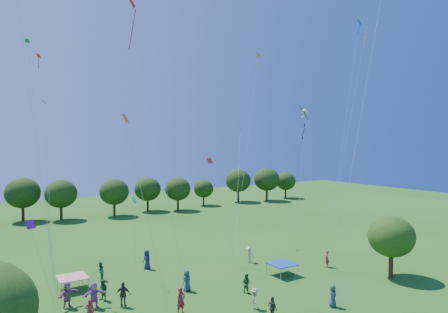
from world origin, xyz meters
The scene contains 34 objects.
near_tree_east centered at (16.02, 11.40, 3.64)m, with size 4.06×4.06×5.48m.
treeline centered at (-1.73, 55.43, 4.09)m, with size 88.01×8.77×6.77m.
tent_red_stripe centered at (-8.64, 23.42, 1.04)m, with size 2.20×2.20×1.10m.
tent_blue centered at (8.12, 16.98, 1.04)m, with size 2.20×2.20×1.10m.
crowd_person_0 centered at (-1.49, 25.28, 0.90)m, with size 0.89×0.48×1.81m, color navy.
crowd_person_1 centered at (-8.96, 16.63, 0.79)m, with size 0.59×0.38×1.57m, color maroon.
crowd_person_2 centered at (2.94, 15.31, 0.77)m, with size 0.76×0.41×1.54m, color #255827.
crowd_person_3 centered at (1.65, 12.47, 0.75)m, with size 0.98×0.44×1.50m, color #A49783.
crowd_person_4 centered at (1.63, 10.44, 0.77)m, with size 0.91×0.41×1.55m, color #3E3331.
crowd_person_5 centered at (-8.09, 18.88, 0.93)m, with size 1.74×0.62×1.87m, color #A662A8.
crowd_person_6 centered at (-0.89, 18.18, 0.85)m, with size 0.84×0.45×1.69m, color navy.
crowd_person_7 centered at (13.35, 16.46, 0.81)m, with size 0.60×0.39×1.62m, color maroon.
crowd_person_8 centered at (-7.18, 19.83, 0.80)m, with size 0.79×0.43×1.59m, color #265A36.
crowd_person_9 centered at (7.96, 21.74, 0.78)m, with size 1.02×0.46×1.57m, color #B6B092.
crowd_person_10 centered at (-6.21, 17.97, 0.90)m, with size 1.06×0.48×1.80m, color #372E2C.
crowd_person_11 centered at (-9.71, 19.98, 0.94)m, with size 1.76×0.63×1.88m, color #94567F.
crowd_person_12 centered at (6.67, 9.66, 0.80)m, with size 0.78×0.42×1.59m, color navy.
crowd_person_13 centered at (-3.19, 14.62, 0.93)m, with size 0.69×0.45×1.86m, color maroon.
crowd_person_14 centered at (-6.12, 24.45, 0.80)m, with size 0.79×0.43×1.60m, color #275C3A.
pirate_kite centered at (5.03, 11.04, 13.91)m, with size 1.33×1.23×13.35m.
red_high_kite centered at (-4.64, 18.18, 18.45)m, with size 2.21×5.36×21.48m.
small_kite_0 centered at (3.95, 22.02, 8.83)m, with size 2.16×1.65×9.24m.
small_kite_1 centered at (-7.38, 12.13, 10.98)m, with size 3.26×1.08×12.34m.
small_kite_2 centered at (9.40, 23.17, 16.48)m, with size 5.08×2.76×20.30m.
small_kite_3 centered at (-10.99, 24.66, 13.69)m, with size 1.42×3.72×19.14m.
small_kite_4 centered at (13.02, 13.69, 16.41)m, with size 0.48×3.49×21.31m.
small_kite_5 centered at (-12.34, 15.94, 6.37)m, with size 1.83×1.13×6.05m.
small_kite_6 centered at (-12.58, 16.30, 16.66)m, with size 2.54×1.49×19.98m.
small_kite_7 centered at (-3.68, 22.52, 6.46)m, with size 0.78×1.46×6.05m.
small_kite_8 centered at (-10.33, 25.99, 14.28)m, with size 0.49×4.91×18.33m.
small_kite_9 centered at (14.18, 14.02, 16.70)m, with size 2.24×3.01×21.28m.
small_kite_10 centered at (10.73, 10.11, 16.81)m, with size 5.06×0.76×22.46m.
small_kite_11 centered at (10.85, 27.70, 11.13)m, with size 6.85×8.90×12.67m.
small_kite_12 centered at (-10.26, 24.38, 11.27)m, with size 0.40×2.56×14.15m.
Camera 1 is at (-15.49, -10.27, 12.01)m, focal length 32.00 mm.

